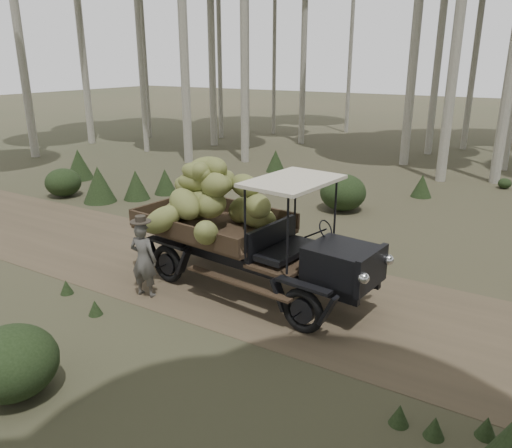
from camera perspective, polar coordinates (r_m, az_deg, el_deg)
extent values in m
plane|color=#473D2B|center=(10.31, 4.54, -8.20)|extent=(120.00, 120.00, 0.00)
cube|color=brown|center=(10.31, 4.54, -8.18)|extent=(70.00, 4.00, 0.01)
cube|color=black|center=(9.18, 9.63, -4.30)|extent=(1.21, 1.16, 0.61)
cube|color=black|center=(8.93, 13.06, -5.18)|extent=(0.23, 1.11, 0.69)
cube|color=black|center=(9.89, 1.77, -1.65)|extent=(0.26, 1.55, 0.61)
cube|color=#38281C|center=(10.86, -4.85, -0.48)|extent=(3.29, 2.31, 0.09)
cube|color=#38281C|center=(11.51, -1.54, 1.73)|extent=(3.08, 0.40, 0.35)
cube|color=#38281C|center=(10.12, -8.67, -0.85)|extent=(3.08, 0.40, 0.35)
cube|color=#38281C|center=(11.85, -10.42, 1.92)|extent=(0.28, 1.98, 0.35)
cube|color=#C1B2A0|center=(9.28, 4.23, 4.93)|extent=(1.47, 2.01, 0.07)
cube|color=black|center=(10.61, 1.39, -3.28)|extent=(5.07, 0.66, 0.20)
cube|color=black|center=(10.00, -1.48, -4.69)|extent=(5.07, 0.66, 0.20)
torus|color=black|center=(10.26, 10.70, -6.01)|extent=(0.85, 0.24, 0.84)
torus|color=black|center=(8.87, 5.35, -9.85)|extent=(0.85, 0.24, 0.84)
torus|color=black|center=(12.05, -3.88, -1.96)|extent=(0.85, 0.24, 0.84)
torus|color=black|center=(10.89, -10.06, -4.50)|extent=(0.85, 0.24, 0.84)
sphere|color=beige|center=(9.31, 14.89, -3.98)|extent=(0.20, 0.20, 0.20)
sphere|color=beige|center=(8.46, 12.19, -6.07)|extent=(0.20, 0.20, 0.20)
ellipsoid|color=olive|center=(12.07, -6.27, 2.89)|extent=(0.83, 0.49, 0.55)
ellipsoid|color=olive|center=(10.53, -7.19, 2.47)|extent=(1.03, 0.91, 0.66)
ellipsoid|color=olive|center=(10.52, -4.67, 4.76)|extent=(0.96, 0.85, 0.63)
ellipsoid|color=olive|center=(10.70, -4.89, 6.25)|extent=(1.10, 0.93, 0.71)
ellipsoid|color=olive|center=(11.26, -9.23, 1.46)|extent=(1.07, 0.75, 0.75)
ellipsoid|color=olive|center=(10.37, -8.13, 2.27)|extent=(1.12, 0.89, 0.84)
ellipsoid|color=olive|center=(10.34, -4.70, 4.45)|extent=(0.95, 0.78, 0.63)
ellipsoid|color=olive|center=(10.74, -5.65, 6.54)|extent=(0.87, 0.89, 0.48)
ellipsoid|color=olive|center=(10.73, 0.07, 0.89)|extent=(1.01, 0.53, 0.64)
ellipsoid|color=olive|center=(11.36, -7.46, 3.99)|extent=(1.07, 0.59, 0.73)
ellipsoid|color=olive|center=(10.59, -6.42, 4.82)|extent=(1.04, 0.91, 0.51)
ellipsoid|color=olive|center=(10.53, -6.38, 5.78)|extent=(0.97, 0.87, 0.64)
ellipsoid|color=olive|center=(11.48, -7.44, 1.84)|extent=(1.02, 1.03, 0.70)
ellipsoid|color=olive|center=(10.43, -5.17, 2.20)|extent=(0.90, 0.96, 0.71)
ellipsoid|color=olive|center=(10.73, -3.95, 4.77)|extent=(0.52, 0.88, 0.65)
ellipsoid|color=olive|center=(10.60, -6.52, 5.73)|extent=(0.96, 0.78, 0.54)
ellipsoid|color=olive|center=(11.04, -1.59, 1.61)|extent=(0.65, 0.81, 0.67)
ellipsoid|color=olive|center=(10.75, -5.33, 3.11)|extent=(1.15, 0.94, 0.85)
ellipsoid|color=olive|center=(10.79, -6.10, 4.74)|extent=(0.62, 0.86, 0.41)
ellipsoid|color=olive|center=(10.60, -6.40, 5.75)|extent=(0.97, 1.02, 0.77)
ellipsoid|color=olive|center=(11.94, -8.46, 2.89)|extent=(0.49, 0.83, 0.50)
ellipsoid|color=olive|center=(10.24, 0.22, 2.06)|extent=(0.93, 0.89, 0.55)
ellipsoid|color=olive|center=(10.46, -1.26, 4.40)|extent=(0.94, 0.74, 0.53)
ellipsoid|color=olive|center=(10.34, -10.64, 0.49)|extent=(1.07, 0.94, 0.84)
ellipsoid|color=olive|center=(9.52, -5.72, -1.00)|extent=(0.84, 1.01, 0.77)
imported|color=#4F4D48|center=(10.23, -12.73, -4.01)|extent=(0.63, 0.47, 1.57)
cylinder|color=#2F2921|center=(9.96, -13.05, 0.28)|extent=(0.49, 0.49, 0.02)
cylinder|color=#2F2921|center=(9.94, -13.07, 0.57)|extent=(0.24, 0.24, 0.13)
ellipsoid|color=#233319|center=(20.73, 26.55, 4.18)|extent=(0.48, 0.48, 0.38)
cone|color=#233319|center=(21.17, -19.60, 6.45)|extent=(1.08, 1.08, 1.20)
ellipsoid|color=#233319|center=(18.67, -21.18, 4.46)|extent=(1.22, 1.22, 0.97)
cone|color=#233319|center=(17.52, -17.54, 4.36)|extent=(1.09, 1.09, 1.21)
cone|color=#233319|center=(21.37, 2.25, 7.22)|extent=(0.83, 0.83, 0.92)
cone|color=#233319|center=(18.31, 18.43, 4.17)|extent=(0.71, 0.71, 0.79)
cone|color=#233319|center=(18.06, -10.33, 4.82)|extent=(0.81, 0.81, 0.90)
ellipsoid|color=#233319|center=(8.08, -26.15, -14.03)|extent=(1.29, 1.29, 1.03)
ellipsoid|color=#233319|center=(16.95, -0.86, 3.53)|extent=(0.62, 0.62, 0.49)
cone|color=#233319|center=(17.57, -13.55, 4.38)|extent=(0.90, 0.90, 1.00)
ellipsoid|color=#233319|center=(15.98, 9.91, 3.58)|extent=(1.45, 1.45, 1.16)
cone|color=#233319|center=(7.46, 24.87, -20.29)|extent=(0.27, 0.27, 0.30)
cone|color=#233319|center=(9.99, -17.92, -9.07)|extent=(0.27, 0.27, 0.30)
cone|color=#233319|center=(13.25, 2.85, -1.27)|extent=(0.27, 0.27, 0.30)
cone|color=#233319|center=(12.71, 10.33, -2.43)|extent=(0.27, 0.27, 0.30)
cone|color=#233319|center=(11.02, -20.86, -6.74)|extent=(0.27, 0.27, 0.30)
cone|color=#233319|center=(12.19, 8.87, -3.26)|extent=(0.27, 0.27, 0.30)
cone|color=#233319|center=(13.71, -1.33, -0.55)|extent=(0.27, 0.27, 0.30)
cone|color=#233319|center=(12.03, 14.12, -3.93)|extent=(0.27, 0.27, 0.30)
cone|color=#233319|center=(7.22, 19.75, -20.99)|extent=(0.27, 0.27, 0.30)
cone|color=#233319|center=(12.31, 7.74, -2.99)|extent=(0.27, 0.27, 0.30)
cone|color=#233319|center=(13.09, 3.26, -1.51)|extent=(0.27, 0.27, 0.30)
cone|color=#233319|center=(14.87, -10.50, 0.66)|extent=(0.27, 0.27, 0.30)
cone|color=#233319|center=(7.28, 16.08, -20.19)|extent=(0.27, 0.27, 0.30)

